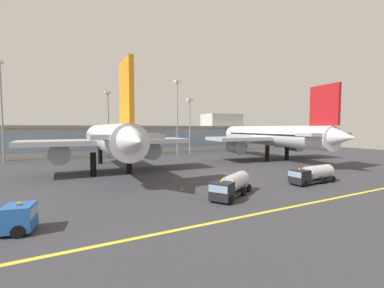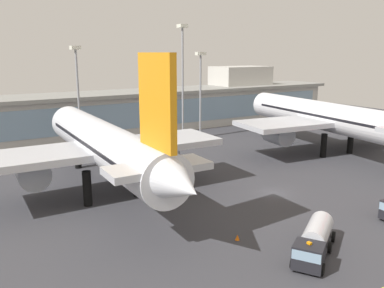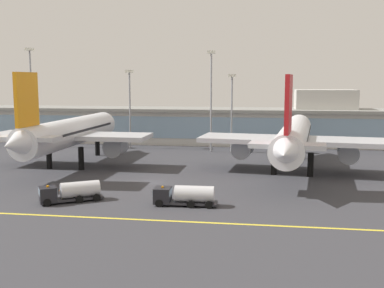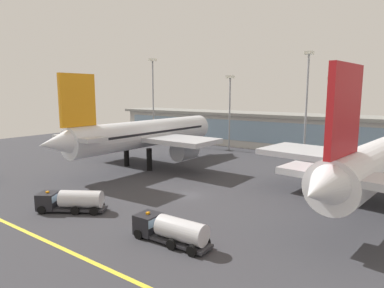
% 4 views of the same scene
% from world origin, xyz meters
% --- Properties ---
extents(ground_plane, '(180.00, 180.00, 0.00)m').
position_xyz_m(ground_plane, '(0.00, 0.00, 0.00)').
color(ground_plane, '#38383D').
extents(terminal_building, '(121.81, 14.00, 15.12)m').
position_xyz_m(terminal_building, '(2.21, 50.92, 5.47)').
color(terminal_building, beige).
rests_on(terminal_building, ground).
extents(airliner_near_left, '(32.70, 47.61, 19.02)m').
position_xyz_m(airliner_near_left, '(-19.93, 11.76, 6.97)').
color(airliner_near_left, black).
rests_on(airliner_near_left, ground).
extents(airliner_near_right, '(37.00, 51.55, 18.55)m').
position_xyz_m(airliner_near_right, '(24.88, 12.31, 6.79)').
color(airliner_near_right, black).
rests_on(airliner_near_right, ground).
extents(service_truck_far, '(8.96, 6.85, 2.90)m').
position_xyz_m(service_truck_far, '(-8.95, -15.01, 1.51)').
color(service_truck_far, black).
rests_on(service_truck_far, ground).
extents(apron_light_mast_west, '(1.80, 1.80, 19.12)m').
position_xyz_m(apron_light_mast_west, '(11.39, 36.54, 12.93)').
color(apron_light_mast_west, gray).
rests_on(apron_light_mast_west, ground).
extents(apron_light_mast_centre, '(1.80, 1.80, 24.74)m').
position_xyz_m(apron_light_mast_centre, '(6.36, 35.81, 16.07)').
color(apron_light_mast_centre, gray).
rests_on(apron_light_mast_centre, ground).
extents(apron_light_mast_east, '(1.80, 1.80, 20.26)m').
position_xyz_m(apron_light_mast_east, '(-15.22, 39.31, 13.57)').
color(apron_light_mast_east, gray).
rests_on(apron_light_mast_east, ground).
extents(safety_cone, '(0.48, 0.48, 0.60)m').
position_xyz_m(safety_cone, '(-13.17, -8.62, 0.30)').
color(safety_cone, orange).
rests_on(safety_cone, ground).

